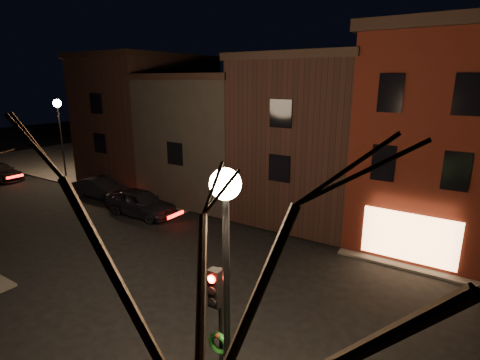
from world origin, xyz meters
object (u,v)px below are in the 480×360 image
object	(u,v)px
parked_car_a	(141,203)
traffic_signal	(218,322)
parked_car_c	(0,172)
street_lamp_near	(226,240)
parked_car_b	(101,188)
street_lamp_far	(59,117)
bare_tree_right	(192,264)

from	to	relation	value
parked_car_a	traffic_signal	bearing A→B (deg)	-127.11
parked_car_a	parked_car_c	distance (m)	16.36
street_lamp_near	traffic_signal	xyz separation A→B (m)	(-0.60, 0.49, -2.37)
traffic_signal	parked_car_c	size ratio (longest dim) A/B	0.87
street_lamp_near	parked_car_a	distance (m)	16.88
traffic_signal	parked_car_b	size ratio (longest dim) A/B	0.94
street_lamp_near	street_lamp_far	world-z (taller)	same
parked_car_b	parked_car_c	distance (m)	11.35
bare_tree_right	parked_car_a	world-z (taller)	bare_tree_right
street_lamp_far	parked_car_a	size ratio (longest dim) A/B	1.34
traffic_signal	bare_tree_right	distance (m)	4.87
parked_car_a	parked_car_c	bearing A→B (deg)	90.30
street_lamp_near	street_lamp_far	distance (m)	28.00
street_lamp_near	parked_car_a	xyz separation A→B (m)	(-13.22, 9.55, -4.36)
street_lamp_far	parked_car_b	xyz separation A→B (m)	(6.89, -1.70, -4.47)
street_lamp_far	bare_tree_right	xyz separation A→B (m)	(26.50, -14.70, 0.97)
parked_car_a	parked_car_b	distance (m)	5.18
street_lamp_far	parked_car_a	bearing A→B (deg)	-12.46
street_lamp_far	parked_car_a	xyz separation A→B (m)	(11.98, -2.65, -4.36)
bare_tree_right	street_lamp_near	bearing A→B (deg)	117.47
bare_tree_right	parked_car_c	xyz separation A→B (m)	(-30.87, 11.56, -5.47)
bare_tree_right	parked_car_a	size ratio (longest dim) A/B	1.76
parked_car_c	parked_car_b	bearing A→B (deg)	-84.15
traffic_signal	parked_car_c	world-z (taller)	traffic_signal
street_lamp_near	bare_tree_right	bearing A→B (deg)	-62.53
bare_tree_right	parked_car_b	size ratio (longest dim) A/B	1.97
parked_car_b	street_lamp_far	bearing A→B (deg)	71.72
street_lamp_near	street_lamp_far	size ratio (longest dim) A/B	1.00
street_lamp_far	parked_car_c	distance (m)	7.02
street_lamp_near	traffic_signal	world-z (taller)	street_lamp_near
street_lamp_far	bare_tree_right	bearing A→B (deg)	-29.02
street_lamp_near	parked_car_a	world-z (taller)	street_lamp_near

